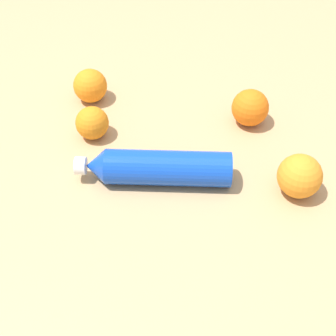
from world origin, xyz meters
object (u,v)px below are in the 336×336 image
at_px(orange_1, 92,123).
at_px(orange_3, 300,176).
at_px(orange_0, 250,108).
at_px(water_bottle, 157,168).
at_px(orange_2, 90,86).

relative_size(orange_1, orange_3, 0.84).
xyz_separation_m(orange_0, orange_1, (0.33, -0.00, -0.00)).
bearing_deg(orange_0, water_bottle, 34.19).
distance_m(orange_1, orange_2, 0.13).
relative_size(water_bottle, orange_2, 3.90).
distance_m(orange_0, orange_2, 0.35).
xyz_separation_m(water_bottle, orange_2, (0.11, -0.27, 0.00)).
distance_m(water_bottle, orange_0, 0.26).
distance_m(water_bottle, orange_3, 0.26).
height_order(orange_1, orange_2, orange_2).
xyz_separation_m(orange_0, orange_3, (-0.04, 0.21, 0.00)).
bearing_deg(orange_3, orange_1, -30.06).
xyz_separation_m(orange_2, orange_3, (-0.36, 0.34, 0.00)).
height_order(orange_0, orange_1, orange_0).
height_order(orange_1, orange_3, orange_3).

